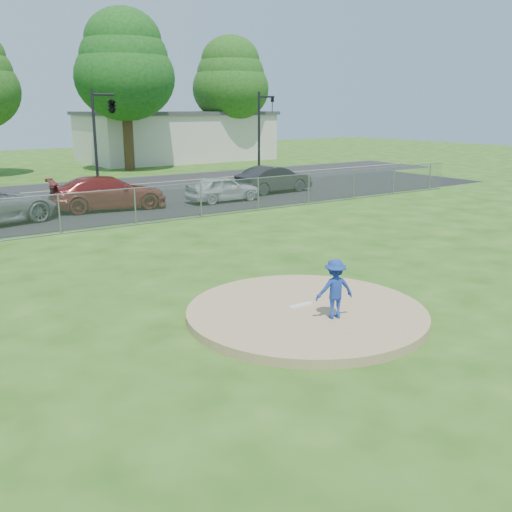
{
  "coord_description": "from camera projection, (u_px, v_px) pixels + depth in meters",
  "views": [
    {
      "loc": [
        -7.8,
        -9.34,
        4.58
      ],
      "look_at": [
        0.0,
        2.0,
        1.0
      ],
      "focal_mm": 40.0,
      "sensor_mm": 36.0,
      "label": 1
    }
  ],
  "objects": [
    {
      "name": "commercial_building",
      "position": [
        176.0,
        136.0,
        51.42
      ],
      "size": [
        16.4,
        9.4,
        4.3
      ],
      "color": "beige",
      "rests_on": "ground"
    },
    {
      "name": "traffic_signal_center",
      "position": [
        110.0,
        108.0,
        31.44
      ],
      "size": [
        1.42,
        2.48,
        5.6
      ],
      "color": "black",
      "rests_on": "ground"
    },
    {
      "name": "ground",
      "position": [
        132.0,
        237.0,
        20.86
      ],
      "size": [
        120.0,
        120.0,
        0.0
      ],
      "primitive_type": "plane",
      "color": "#244E11",
      "rests_on": "ground"
    },
    {
      "name": "pitcher",
      "position": [
        335.0,
        289.0,
        12.14
      ],
      "size": [
        0.94,
        0.71,
        1.29
      ],
      "primitive_type": "imported",
      "rotation": [
        0.0,
        0.0,
        2.83
      ],
      "color": "navy",
      "rests_on": "pitchers_mound"
    },
    {
      "name": "parked_car_darkred",
      "position": [
        108.0,
        193.0,
        26.37
      ],
      "size": [
        5.6,
        2.99,
        1.54
      ],
      "primitive_type": "imported",
      "rotation": [
        0.0,
        0.0,
        1.41
      ],
      "color": "maroon",
      "rests_on": "parking_lot"
    },
    {
      "name": "pitching_rubber",
      "position": [
        301.0,
        305.0,
        12.99
      ],
      "size": [
        0.6,
        0.15,
        0.04
      ],
      "primitive_type": "cube",
      "color": "white",
      "rests_on": "pitchers_mound"
    },
    {
      "name": "parked_car_pearl",
      "position": [
        223.0,
        189.0,
        28.66
      ],
      "size": [
        3.79,
        1.54,
        1.29
      ],
      "primitive_type": "imported",
      "rotation": [
        0.0,
        0.0,
        1.57
      ],
      "color": "#B5B7BA",
      "rests_on": "parking_lot"
    },
    {
      "name": "street",
      "position": [
        34.0,
        192.0,
        32.02
      ],
      "size": [
        60.0,
        7.0,
        0.01
      ],
      "primitive_type": "cube",
      "color": "black",
      "rests_on": "ground"
    },
    {
      "name": "traffic_signal_right",
      "position": [
        262.0,
        127.0,
        37.39
      ],
      "size": [
        1.28,
        0.2,
        5.6
      ],
      "color": "black",
      "rests_on": "ground"
    },
    {
      "name": "parked_car_charcoal",
      "position": [
        274.0,
        179.0,
        31.72
      ],
      "size": [
        4.55,
        1.87,
        1.47
      ],
      "primitive_type": "imported",
      "rotation": [
        0.0,
        0.0,
        1.64
      ],
      "color": "black",
      "rests_on": "parking_lot"
    },
    {
      "name": "parking_lot",
      "position": [
        76.0,
        211.0,
        26.04
      ],
      "size": [
        50.0,
        8.0,
        0.01
      ],
      "primitive_type": "cube",
      "color": "black",
      "rests_on": "ground"
    },
    {
      "name": "pitchers_mound",
      "position": [
        306.0,
        313.0,
        12.86
      ],
      "size": [
        5.4,
        5.4,
        0.2
      ],
      "primitive_type": "cylinder",
      "color": "#A4845A",
      "rests_on": "ground"
    },
    {
      "name": "tree_far_right",
      "position": [
        231.0,
        79.0,
        49.99
      ],
      "size": [
        6.72,
        6.72,
        10.74
      ],
      "color": "#382614",
      "rests_on": "ground"
    },
    {
      "name": "chain_link_fence",
      "position": [
        111.0,
        209.0,
        22.26
      ],
      "size": [
        40.0,
        0.06,
        1.5
      ],
      "primitive_type": "cube",
      "color": "gray",
      "rests_on": "ground"
    },
    {
      "name": "tree_right",
      "position": [
        124.0,
        65.0,
        41.41
      ],
      "size": [
        7.28,
        7.28,
        11.63
      ],
      "color": "#392715",
      "rests_on": "ground"
    }
  ]
}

